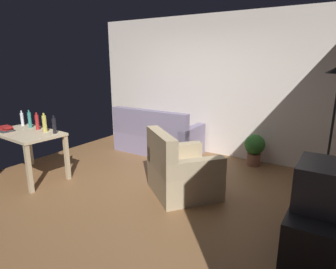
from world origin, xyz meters
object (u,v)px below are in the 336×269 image
(bottle_clear, at_px, (22,119))
(book_stack, at_px, (6,129))
(tv_stand, at_px, (313,227))
(potted_plant, at_px, (254,148))
(bottle_dark, at_px, (54,126))
(bottle_tall, at_px, (30,120))
(bottle_squat, at_px, (44,123))
(tv, at_px, (320,184))
(torchiere_lamp, at_px, (336,99))
(desk, at_px, (27,138))
(couch, at_px, (157,138))
(armchair, at_px, (180,172))
(bottle_red, at_px, (37,122))

(bottle_clear, distance_m, book_stack, 0.43)
(tv_stand, distance_m, bottle_clear, 4.60)
(potted_plant, height_order, bottle_dark, bottle_dark)
(bottle_clear, distance_m, bottle_tall, 0.23)
(tv_stand, bearing_deg, bottle_tall, 92.83)
(bottle_squat, bearing_deg, tv, 3.81)
(tv_stand, bearing_deg, torchiere_lamp, 0.00)
(desk, bearing_deg, couch, 69.47)
(torchiere_lamp, bearing_deg, bottle_dark, -161.21)
(tv, bearing_deg, armchair, 78.15)
(couch, distance_m, bottle_squat, 2.22)
(couch, relative_size, torchiere_lamp, 0.95)
(book_stack, bearing_deg, bottle_red, 50.89)
(bottle_tall, height_order, bottle_dark, bottle_tall)
(tv, relative_size, bottle_clear, 2.26)
(couch, relative_size, tv_stand, 1.56)
(bottle_clear, xyz_separation_m, book_stack, (0.17, -0.39, -0.07))
(potted_plant, bearing_deg, book_stack, -140.09)
(bottle_tall, distance_m, bottle_dark, 0.68)
(armchair, height_order, book_stack, armchair)
(bottle_squat, relative_size, bottle_dark, 1.06)
(potted_plant, xyz_separation_m, bottle_red, (-2.89, -2.30, 0.56))
(bottle_tall, bearing_deg, potted_plant, 36.13)
(torchiere_lamp, height_order, potted_plant, torchiere_lamp)
(tv, relative_size, torchiere_lamp, 0.33)
(couch, xyz_separation_m, tv_stand, (3.11, -1.75, -0.07))
(armchair, relative_size, bottle_clear, 4.62)
(desk, bearing_deg, bottle_tall, 139.03)
(tv, relative_size, bottle_tall, 2.02)
(bottle_tall, bearing_deg, armchair, 12.82)
(bottle_red, bearing_deg, couch, 63.83)
(couch, relative_size, bottle_tall, 5.79)
(bottle_tall, bearing_deg, couch, 58.39)
(tv, relative_size, book_stack, 2.56)
(tv, height_order, bottle_squat, bottle_squat)
(torchiere_lamp, distance_m, bottle_squat, 4.09)
(bottle_clear, bearing_deg, bottle_tall, -2.02)
(armchair, bearing_deg, bottle_clear, 50.27)
(potted_plant, height_order, armchair, armchair)
(potted_plant, distance_m, bottle_dark, 3.40)
(armchair, relative_size, book_stack, 5.24)
(potted_plant, height_order, book_stack, book_stack)
(bottle_squat, height_order, book_stack, bottle_squat)
(tv_stand, bearing_deg, book_stack, 97.73)
(torchiere_lamp, bearing_deg, bottle_tall, -164.43)
(bottle_dark, bearing_deg, bottle_red, 178.39)
(bottle_red, bearing_deg, bottle_clear, 176.42)
(tv_stand, distance_m, desk, 4.15)
(bottle_red, distance_m, bottle_squat, 0.23)
(couch, bearing_deg, book_stack, 61.60)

